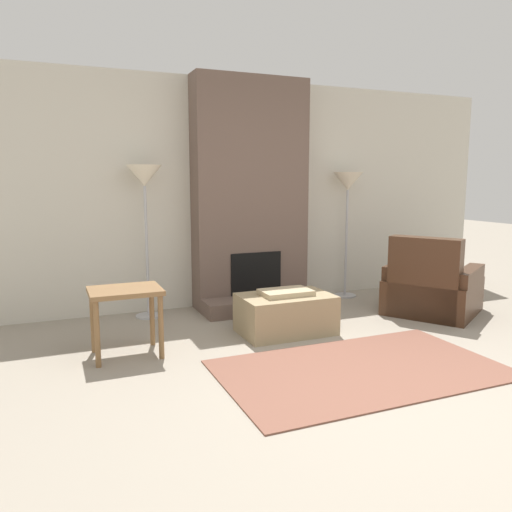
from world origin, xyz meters
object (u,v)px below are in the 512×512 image
object	(u,v)px
floor_lamp_left	(145,185)
floor_lamp_right	(348,189)
ottoman	(286,313)
armchair	(431,290)
side_table	(125,300)

from	to	relation	value
floor_lamp_left	floor_lamp_right	size ratio (longest dim) A/B	1.04
ottoman	armchair	world-z (taller)	armchair
floor_lamp_right	ottoman	bearing A→B (deg)	-141.50
armchair	floor_lamp_right	size ratio (longest dim) A/B	0.81
floor_lamp_left	floor_lamp_right	distance (m)	2.48
armchair	side_table	size ratio (longest dim) A/B	2.16
ottoman	armchair	size ratio (longest dim) A/B	0.70
armchair	ottoman	bearing A→B (deg)	57.75
ottoman	floor_lamp_right	bearing A→B (deg)	38.50
ottoman	floor_lamp_left	bearing A→B (deg)	135.58
armchair	floor_lamp_left	world-z (taller)	floor_lamp_left
side_table	floor_lamp_right	world-z (taller)	floor_lamp_right
armchair	floor_lamp_left	distance (m)	3.29
armchair	side_table	distance (m)	3.29
floor_lamp_left	ottoman	bearing A→B (deg)	-44.42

